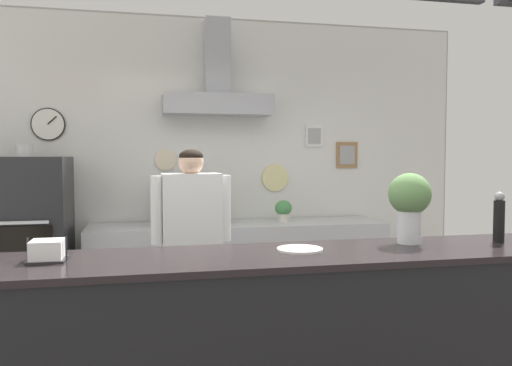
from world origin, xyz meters
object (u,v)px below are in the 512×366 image
(pizza_oven, at_px, (27,246))
(napkin_holder, at_px, (47,252))
(pepper_grinder, at_px, (499,217))
(condiment_plate, at_px, (300,249))
(potted_thyme, at_px, (283,210))
(espresso_machine, at_px, (187,200))
(basil_vase, at_px, (410,203))
(potted_sage, at_px, (217,211))
(shop_worker, at_px, (192,253))

(pizza_oven, distance_m, napkin_holder, 2.40)
(pepper_grinder, xyz_separation_m, condiment_plate, (-1.09, -0.01, -0.12))
(potted_thyme, distance_m, condiment_plate, 2.61)
(espresso_machine, height_order, napkin_holder, espresso_machine)
(basil_vase, relative_size, napkin_holder, 2.22)
(potted_thyme, relative_size, basil_vase, 0.58)
(espresso_machine, relative_size, condiment_plate, 2.33)
(potted_thyme, distance_m, pepper_grinder, 2.58)
(potted_sage, height_order, napkin_holder, napkin_holder)
(shop_worker, bearing_deg, pizza_oven, -41.28)
(basil_vase, xyz_separation_m, pepper_grinder, (0.48, -0.06, -0.08))
(pizza_oven, distance_m, potted_sage, 1.69)
(pizza_oven, height_order, potted_thyme, pizza_oven)
(espresso_machine, xyz_separation_m, basil_vase, (0.93, -2.41, 0.18))
(potted_sage, height_order, pepper_grinder, pepper_grinder)
(potted_thyme, height_order, basil_vase, basil_vase)
(basil_vase, bearing_deg, pizza_oven, 135.84)
(shop_worker, xyz_separation_m, basil_vase, (1.00, -1.24, 0.45))
(pizza_oven, xyz_separation_m, shop_worker, (1.30, -0.99, 0.08))
(shop_worker, bearing_deg, basil_vase, 124.90)
(pepper_grinder, bearing_deg, espresso_machine, 119.61)
(napkin_holder, bearing_deg, potted_sage, 66.59)
(shop_worker, distance_m, potted_thyme, 1.60)
(potted_sage, relative_size, napkin_holder, 1.36)
(basil_vase, bearing_deg, pepper_grinder, -7.55)
(potted_thyme, bearing_deg, espresso_machine, -177.03)
(espresso_machine, xyz_separation_m, potted_thyme, (0.95, 0.05, -0.12))
(pizza_oven, bearing_deg, napkin_holder, -76.19)
(basil_vase, height_order, pepper_grinder, basil_vase)
(basil_vase, xyz_separation_m, condiment_plate, (-0.61, -0.07, -0.20))
(espresso_machine, height_order, basil_vase, basil_vase)
(shop_worker, height_order, basil_vase, shop_worker)
(pepper_grinder, bearing_deg, napkin_holder, -179.91)
(potted_sage, bearing_deg, pizza_oven, -172.11)
(pizza_oven, relative_size, shop_worker, 1.03)
(condiment_plate, bearing_deg, potted_sage, 90.70)
(potted_thyme, distance_m, napkin_holder, 3.08)
(espresso_machine, xyz_separation_m, condiment_plate, (0.32, -2.49, -0.03))
(basil_vase, relative_size, pepper_grinder, 1.38)
(espresso_machine, bearing_deg, potted_sage, 9.80)
(potted_thyme, height_order, pepper_grinder, pepper_grinder)
(basil_vase, bearing_deg, napkin_holder, -177.80)
(espresso_machine, bearing_deg, shop_worker, -93.37)
(condiment_plate, bearing_deg, basil_vase, 6.80)
(pizza_oven, bearing_deg, basil_vase, -44.16)
(shop_worker, bearing_deg, potted_thyme, -133.69)
(potted_sage, height_order, basil_vase, basil_vase)
(potted_sage, relative_size, condiment_plate, 1.02)
(shop_worker, relative_size, napkin_holder, 9.70)
(pizza_oven, bearing_deg, shop_worker, -37.34)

